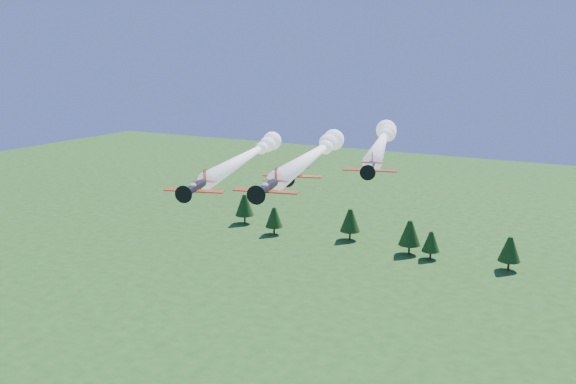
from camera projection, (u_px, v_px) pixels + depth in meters
The scene contains 5 objects.
plane_lead at pixel (315, 154), 98.94m from camera, with size 15.25×45.12×3.70m.
plane_left at pixel (249, 155), 112.85m from camera, with size 18.75×48.44×3.70m.
plane_right at pixel (382, 141), 103.14m from camera, with size 16.17×41.25×3.70m.
plane_slot at pixel (293, 173), 89.98m from camera, with size 8.41×9.34×2.95m.
treeline at pixel (481, 242), 186.60m from camera, with size 174.50×15.67×11.71m.
Camera 1 is at (40.69, -71.10, 61.70)m, focal length 40.00 mm.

